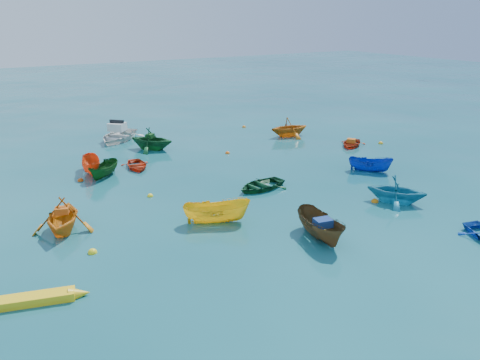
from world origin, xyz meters
TOP-DOWN VIEW (x-y plane):
  - ground at (0.00, 0.00)m, footprint 160.00×160.00m
  - sampan_brown_mid at (-0.38, -2.36)m, footprint 1.80×3.43m
  - dinghy_orange_w at (-9.75, 4.24)m, footprint 3.66×3.90m
  - sampan_yellow_mid at (-3.43, 1.44)m, footprint 3.35×2.39m
  - dinghy_green_e at (0.83, 4.13)m, footprint 3.27×2.56m
  - dinghy_cyan_se at (5.69, -1.20)m, footprint 3.78×3.87m
  - sampan_orange_n at (-6.51, 11.88)m, footprint 1.71×3.07m
  - dinghy_green_n at (-1.41, 14.96)m, footprint 4.19×4.24m
  - dinghy_red_ne at (11.60, 8.17)m, footprint 3.19×3.00m
  - sampan_blue_far at (8.36, 3.18)m, footprint 2.54×2.64m
  - dinghy_red_far at (-3.82, 11.37)m, footprint 2.16×2.76m
  - dinghy_orange_far at (9.40, 12.92)m, footprint 3.48×3.11m
  - sampan_green_far at (-6.08, 10.69)m, footprint 2.65×2.52m
  - kayak_yellow at (-12.14, -0.98)m, footprint 3.98×1.63m
  - motorboat_white at (-2.68, 18.83)m, footprint 5.25×5.27m
  - tarp_blue_a at (-0.40, -2.51)m, footprint 0.82×0.68m
  - tarp_orange_a at (-9.73, 4.28)m, footprint 0.72×0.64m
  - tarp_green_b at (-1.47, 15.03)m, footprint 0.75×0.73m
  - tarp_orange_b at (11.51, 8.12)m, footprint 0.72×0.76m
  - buoy_ye_a at (0.15, -2.04)m, footprint 0.39×0.39m
  - buoy_or_b at (4.82, -0.61)m, footprint 0.37×0.37m
  - buoy_ye_b at (-9.22, 1.46)m, footprint 0.38×0.38m
  - buoy_or_c at (-7.50, 10.68)m, footprint 0.34×0.34m
  - buoy_ye_c at (-4.91, 6.22)m, footprint 0.32×0.32m
  - buoy_or_d at (2.73, 11.19)m, footprint 0.32×0.32m
  - buoy_or_e at (7.95, 17.42)m, footprint 0.33×0.33m
  - buoy_ye_e at (13.92, 7.45)m, footprint 0.37×0.37m

SIDE VIEW (x-z plane):
  - ground at x=0.00m, z-range 0.00..0.00m
  - sampan_brown_mid at x=-0.38m, z-range -0.63..0.63m
  - dinghy_orange_w at x=-9.75m, z-range -0.82..0.82m
  - sampan_yellow_mid at x=-3.43m, z-range -0.61..0.61m
  - dinghy_green_e at x=0.83m, z-range -0.31..0.31m
  - dinghy_cyan_se at x=5.69m, z-range -0.77..0.77m
  - sampan_orange_n at x=-6.51m, z-range -0.56..0.56m
  - dinghy_green_n at x=-1.41m, z-range -0.85..0.85m
  - dinghy_red_ne at x=11.60m, z-range -0.27..0.27m
  - sampan_blue_far at x=8.36m, z-range -0.52..0.52m
  - dinghy_red_far at x=-3.82m, z-range -0.26..0.26m
  - dinghy_orange_far at x=9.40m, z-range -0.82..0.82m
  - sampan_green_far at x=-6.08m, z-range -0.51..0.51m
  - kayak_yellow at x=-12.14m, z-range -0.20..0.20m
  - motorboat_white at x=-2.68m, z-range -0.75..0.75m
  - buoy_ye_a at x=0.15m, z-range -0.19..0.19m
  - buoy_or_b at x=4.82m, z-range -0.19..0.19m
  - buoy_ye_b at x=-9.22m, z-range -0.19..0.19m
  - buoy_or_c at x=-7.50m, z-range -0.17..0.17m
  - buoy_ye_c at x=-4.91m, z-range -0.16..0.16m
  - buoy_or_d at x=2.73m, z-range -0.16..0.16m
  - buoy_or_e at x=7.95m, z-range -0.17..0.17m
  - buoy_ye_e at x=13.92m, z-range -0.18..0.18m
  - tarp_orange_b at x=11.51m, z-range 0.27..0.56m
  - tarp_blue_a at x=-0.40m, z-range 0.63..0.99m
  - tarp_orange_a at x=-9.73m, z-range 0.82..1.11m
  - tarp_green_b at x=-1.47m, z-range 0.85..1.13m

